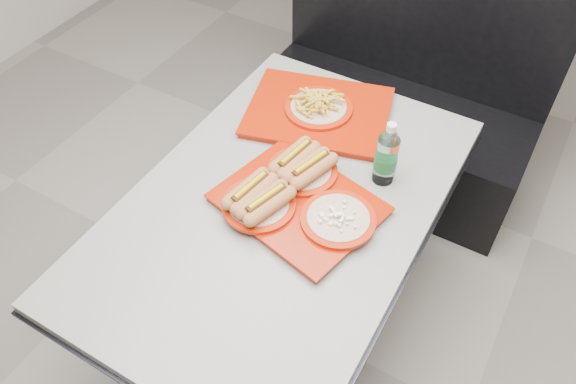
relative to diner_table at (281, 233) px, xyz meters
The scene contains 6 objects.
ground 0.58m from the diner_table, ahead, with size 6.00×6.00×0.00m, color gray.
diner_table is the anchor object (origin of this frame).
booth_bench 1.11m from the diner_table, 90.00° to the left, with size 1.30×0.57×1.35m.
tray_near 0.21m from the diner_table, 20.08° to the left, with size 0.55×0.47×0.10m.
tray_far 0.49m from the diner_table, 102.47° to the left, with size 0.60×0.52×0.10m.
water_bottle 0.44m from the diner_table, 46.56° to the left, with size 0.07×0.07×0.24m.
Camera 1 is at (0.61, -1.02, 2.10)m, focal length 35.00 mm.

